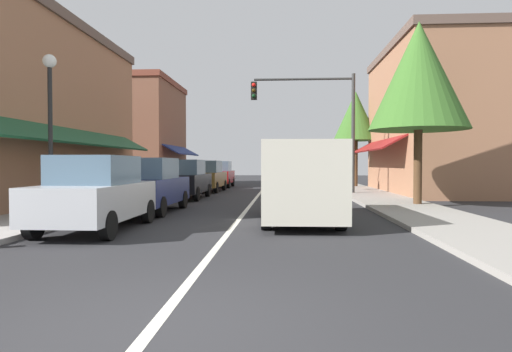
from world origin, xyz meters
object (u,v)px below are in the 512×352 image
van_in_lane (300,180)px  parked_car_third_left (185,179)px  parked_car_second_left (149,185)px  street_lamp_left_near (50,108)px  parked_car_nearest_left (97,193)px  traffic_signal_mast_arm (319,113)px  parked_car_distant_left (219,174)px  parked_car_far_left (206,176)px  tree_right_far (356,117)px  tree_right_near (419,76)px

van_in_lane → parked_car_third_left: bearing=121.7°
parked_car_second_left → street_lamp_left_near: size_ratio=0.91×
parked_car_nearest_left → parked_car_third_left: same height
parked_car_second_left → traffic_signal_mast_arm: (6.17, 8.48, 3.32)m
parked_car_nearest_left → parked_car_distant_left: bearing=89.6°
parked_car_second_left → parked_car_far_left: bearing=90.7°
traffic_signal_mast_arm → parked_car_nearest_left: bearing=-116.6°
traffic_signal_mast_arm → tree_right_far: tree_right_far is taller
parked_car_distant_left → parked_car_nearest_left: bearing=-90.7°
parked_car_far_left → parked_car_nearest_left: bearing=-88.6°
parked_car_distant_left → tree_right_far: size_ratio=0.65×
parked_car_nearest_left → parked_car_second_left: same height
parked_car_distant_left → traffic_signal_mast_arm: traffic_signal_mast_arm is taller
parked_car_third_left → traffic_signal_mast_arm: (6.24, 2.88, 3.32)m
parked_car_third_left → traffic_signal_mast_arm: size_ratio=0.67×
parked_car_nearest_left → parked_car_third_left: bearing=89.9°
parked_car_nearest_left → parked_car_far_left: (0.04, 14.62, 0.00)m
tree_right_far → parked_car_nearest_left: bearing=-115.5°
parked_car_nearest_left → traffic_signal_mast_arm: bearing=63.1°
street_lamp_left_near → tree_right_near: bearing=23.1°
parked_car_second_left → parked_car_third_left: bearing=91.4°
parked_car_second_left → tree_right_near: (9.28, 2.32, 3.89)m
parked_car_second_left → parked_car_far_left: size_ratio=0.99×
van_in_lane → tree_right_near: 7.18m
parked_car_far_left → street_lamp_left_near: (-1.95, -13.16, 2.20)m
parked_car_second_left → parked_car_far_left: (0.01, 10.70, 0.00)m
parked_car_third_left → parked_car_nearest_left: bearing=-89.4°
parked_car_third_left → parked_car_second_left: bearing=-88.9°
parked_car_third_left → van_in_lane: van_in_lane is taller
tree_right_near → parked_car_distant_left: bearing=124.8°
traffic_signal_mast_arm → tree_right_near: bearing=-63.2°
van_in_lane → parked_car_second_left: bearing=156.5°
parked_car_far_left → tree_right_far: size_ratio=0.65×
parked_car_second_left → street_lamp_left_near: 3.84m
street_lamp_left_near → parked_car_nearest_left: bearing=-37.2°
van_in_lane → parked_car_far_left: bearing=109.7°
parked_car_far_left → tree_right_far: (9.13, 4.59, 3.83)m
parked_car_nearest_left → tree_right_near: tree_right_near is taller
parked_car_second_left → street_lamp_left_near: street_lamp_left_near is taller
street_lamp_left_near → tree_right_far: size_ratio=0.71×
parked_car_second_left → parked_car_distant_left: size_ratio=1.00×
van_in_lane → street_lamp_left_near: bearing=-177.1°
parked_car_far_left → parked_car_second_left: bearing=-88.5°
parked_car_nearest_left → tree_right_near: (9.31, 6.24, 3.89)m
tree_right_near → street_lamp_left_near: bearing=-156.9°
parked_car_third_left → van_in_lane: size_ratio=0.79×
parked_car_third_left → street_lamp_left_near: street_lamp_left_near is taller
parked_car_distant_left → street_lamp_left_near: street_lamp_left_near is taller
van_in_lane → street_lamp_left_near: size_ratio=1.15×
street_lamp_left_near → van_in_lane: bearing=4.1°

